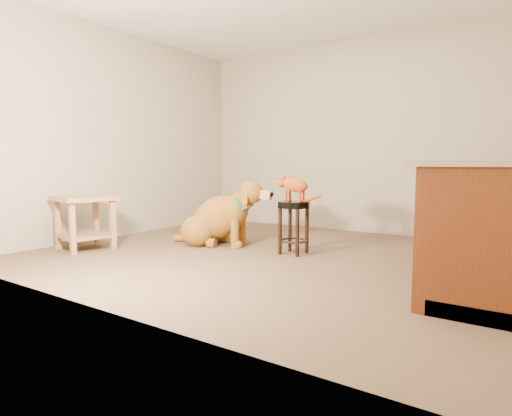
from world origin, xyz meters
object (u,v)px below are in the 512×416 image
Objects in this scene: side_table at (85,215)px; tabby_kitten at (293,185)px; padded_stool at (294,217)px; wood_stool at (490,216)px; golden_retriever at (219,219)px.

tabby_kitten is (1.96, 1.08, 0.33)m from side_table.
padded_stool is 1.13× the size of tabby_kitten.
golden_retriever is (-2.63, -0.93, -0.12)m from wood_stool.
side_table is 1.45m from golden_retriever.
side_table is 1.36× the size of tabby_kitten.
wood_stool is 2.80m from golden_retriever.
side_table is 0.54× the size of golden_retriever.
padded_stool is at bearing -152.18° from wood_stool.
golden_retriever is at bearing -160.50° from wood_stool.
tabby_kitten is (0.94, 0.05, 0.41)m from golden_retriever.
wood_stool is 0.65× the size of golden_retriever.
tabby_kitten is at bearing -152.36° from wood_stool.
golden_retriever is 2.54× the size of tabby_kitten.
wood_stool is at bearing 5.16° from golden_retriever.
side_table reaches higher than padded_stool.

